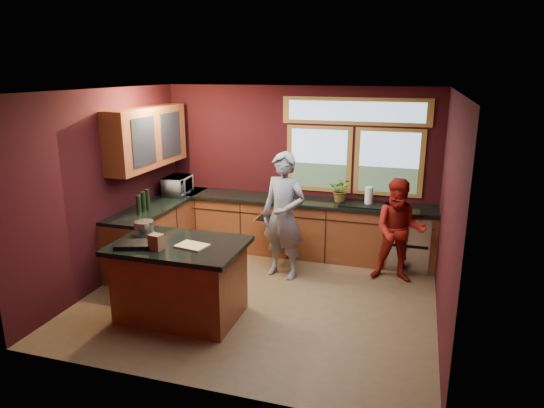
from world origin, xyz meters
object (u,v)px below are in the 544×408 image
at_px(cutting_board, 192,246).
at_px(island, 181,280).
at_px(stock_pot, 144,228).
at_px(person_grey, 284,216).
at_px(person_red, 399,231).

bearing_deg(cutting_board, island, 165.96).
xyz_separation_m(island, stock_pot, (-0.55, 0.15, 0.56)).
relative_size(person_grey, stock_pot, 7.65).
relative_size(island, person_red, 1.04).
xyz_separation_m(cutting_board, stock_pot, (-0.75, 0.20, 0.08)).
relative_size(island, cutting_board, 4.43).
distance_m(person_red, cutting_board, 2.96).
bearing_deg(island, stock_pot, 164.74).
height_order(person_red, cutting_board, person_red).
xyz_separation_m(person_red, cutting_board, (-2.27, -1.90, 0.21)).
relative_size(person_red, cutting_board, 4.28).
bearing_deg(stock_pot, person_grey, 44.26).
bearing_deg(person_red, cutting_board, -141.61).
bearing_deg(person_grey, stock_pot, -122.38).
relative_size(cutting_board, stock_pot, 1.46).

